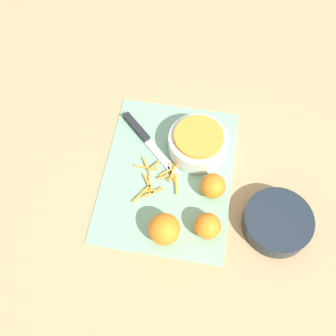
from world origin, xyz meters
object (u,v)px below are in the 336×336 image
(bowl_speckled, at_px, (198,142))
(orange_left, at_px, (164,229))
(knife, at_px, (141,133))
(orange_right, at_px, (208,226))
(bowl_dark, at_px, (277,222))
(orange_back, at_px, (213,186))

(bowl_speckled, distance_m, orange_left, 0.27)
(knife, relative_size, orange_right, 2.87)
(bowl_speckled, bearing_deg, bowl_dark, 49.67)
(orange_right, bearing_deg, orange_left, -75.07)
(bowl_speckled, height_order, knife, bowl_speckled)
(orange_left, relative_size, orange_back, 1.18)
(orange_right, distance_m, orange_back, 0.11)
(knife, relative_size, orange_back, 2.85)
(bowl_speckled, relative_size, knife, 0.86)
(orange_back, bearing_deg, orange_left, -37.08)
(bowl_dark, xyz_separation_m, knife, (-0.22, -0.40, -0.01))
(bowl_speckled, relative_size, bowl_dark, 0.95)
(bowl_speckled, relative_size, orange_right, 2.47)
(bowl_speckled, xyz_separation_m, bowl_dark, (0.19, 0.23, -0.02))
(bowl_dark, height_order, orange_right, orange_right)
(bowl_speckled, xyz_separation_m, orange_back, (0.13, 0.06, -0.00))
(knife, distance_m, orange_back, 0.27)
(bowl_dark, distance_m, orange_right, 0.18)
(knife, xyz_separation_m, orange_back, (0.15, 0.22, 0.03))
(knife, height_order, orange_back, orange_back)
(knife, xyz_separation_m, orange_left, (0.29, 0.12, 0.03))
(bowl_dark, distance_m, orange_left, 0.29)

